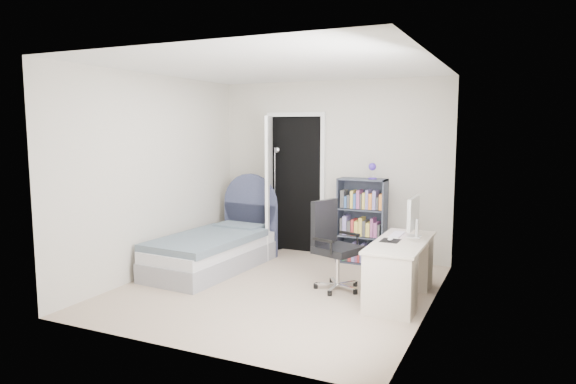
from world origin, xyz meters
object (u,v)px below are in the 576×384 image
at_px(office_chair, 332,241).
at_px(bookcase, 362,224).
at_px(floor_lamp, 276,208).
at_px(bed, 215,248).
at_px(desk, 401,267).
at_px(nightstand, 254,224).

bearing_deg(office_chair, bookcase, 90.33).
bearing_deg(floor_lamp, bed, -103.27).
bearing_deg(desk, bed, 175.15).
xyz_separation_m(bookcase, desk, (0.81, -1.26, -0.19)).
xyz_separation_m(desk, office_chair, (-0.80, 0.06, 0.20)).
relative_size(nightstand, bookcase, 0.42).
distance_m(bed, desk, 2.50).
xyz_separation_m(bed, nightstand, (-0.05, 1.15, 0.11)).
bearing_deg(office_chair, desk, -4.30).
distance_m(bookcase, office_chair, 1.20).
bearing_deg(office_chair, bed, 174.88).
bearing_deg(floor_lamp, desk, -33.18).
relative_size(floor_lamp, bookcase, 1.13).
bearing_deg(desk, bookcase, 122.65).
distance_m(nightstand, office_chair, 2.17).
xyz_separation_m(bed, floor_lamp, (0.29, 1.22, 0.37)).
xyz_separation_m(nightstand, floor_lamp, (0.33, 0.07, 0.26)).
distance_m(nightstand, bookcase, 1.73).
xyz_separation_m(bed, bookcase, (1.68, 1.05, 0.28)).
distance_m(floor_lamp, office_chair, 1.96).
xyz_separation_m(bed, office_chair, (1.68, -0.15, 0.29)).
distance_m(floor_lamp, bookcase, 1.40).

